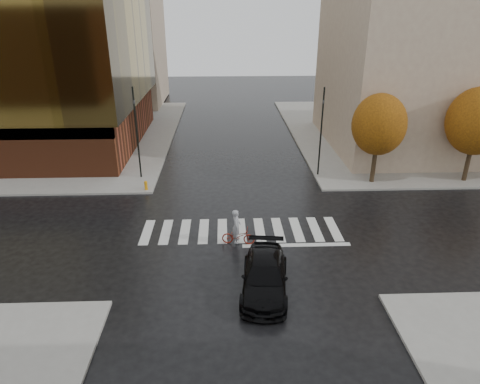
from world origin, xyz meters
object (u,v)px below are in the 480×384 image
at_px(traffic_light_nw, 136,128).
at_px(traffic_light_ne, 321,127).
at_px(sedan, 265,276).
at_px(fire_hydrant, 146,185).
at_px(cyclist, 238,232).

bearing_deg(traffic_light_nw, traffic_light_ne, 71.71).
distance_m(sedan, fire_hydrant, 13.84).
xyz_separation_m(traffic_light_nw, fire_hydrant, (0.79, -2.50, -3.45)).
distance_m(traffic_light_nw, traffic_light_ne, 13.59).
height_order(traffic_light_ne, fire_hydrant, traffic_light_ne).
bearing_deg(cyclist, traffic_light_ne, -25.64).
relative_size(cyclist, traffic_light_ne, 0.31).
distance_m(cyclist, traffic_light_ne, 12.37).
height_order(sedan, cyclist, cyclist).
relative_size(sedan, traffic_light_ne, 0.77).
xyz_separation_m(cyclist, traffic_light_ne, (6.55, 10.00, 3.18)).
relative_size(cyclist, fire_hydrant, 3.10).
distance_m(sedan, traffic_light_ne, 15.55).
bearing_deg(traffic_light_ne, traffic_light_nw, 22.61).
bearing_deg(cyclist, sedan, -157.70).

